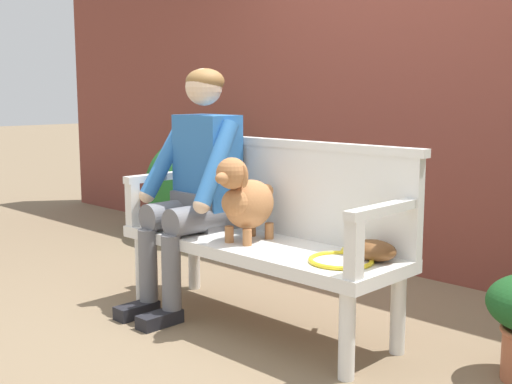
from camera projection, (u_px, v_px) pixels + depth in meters
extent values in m
plane|color=#7A664C|center=(256.00, 325.00, 3.37)|extent=(40.00, 40.00, 0.00)
cube|color=brown|center=(419.00, 100.00, 4.27)|extent=(8.00, 0.30, 2.27)
ellipsoid|color=#1E5B23|center=(201.00, 186.00, 5.34)|extent=(0.92, 0.90, 0.86)
cube|color=white|center=(256.00, 247.00, 3.30)|extent=(1.59, 0.51, 0.06)
cylinder|color=white|center=(142.00, 270.00, 3.70)|extent=(0.07, 0.07, 0.38)
cylinder|color=white|center=(347.00, 335.00, 2.71)|extent=(0.07, 0.07, 0.38)
cylinder|color=white|center=(194.00, 258.00, 3.97)|extent=(0.07, 0.07, 0.38)
cylinder|color=white|center=(398.00, 313.00, 2.98)|extent=(0.07, 0.07, 0.38)
cube|color=white|center=(286.00, 191.00, 3.42)|extent=(1.59, 0.05, 0.46)
cube|color=white|center=(286.00, 143.00, 3.39)|extent=(1.63, 0.06, 0.04)
cube|color=white|center=(133.00, 205.00, 3.66)|extent=(0.06, 0.06, 0.24)
cube|color=white|center=(163.00, 176.00, 3.78)|extent=(0.06, 0.51, 0.04)
cube|color=white|center=(354.00, 250.00, 2.61)|extent=(0.06, 0.06, 0.24)
cube|color=white|center=(385.00, 209.00, 2.74)|extent=(0.06, 0.51, 0.04)
cube|color=black|center=(137.00, 310.00, 3.49)|extent=(0.10, 0.24, 0.07)
cylinder|color=slate|center=(148.00, 265.00, 3.51)|extent=(0.10, 0.10, 0.39)
cylinder|color=slate|center=(171.00, 214.00, 3.59)|extent=(0.15, 0.32, 0.15)
cube|color=black|center=(160.00, 319.00, 3.35)|extent=(0.10, 0.24, 0.07)
cylinder|color=slate|center=(171.00, 272.00, 3.37)|extent=(0.10, 0.10, 0.39)
cylinder|color=slate|center=(195.00, 219.00, 3.45)|extent=(0.15, 0.32, 0.15)
cube|color=slate|center=(205.00, 209.00, 3.63)|extent=(0.32, 0.24, 0.20)
cube|color=#2D6BB2|center=(207.00, 162.00, 3.60)|extent=(0.34, 0.22, 0.52)
cylinder|color=#2D6BB2|center=(166.00, 158.00, 3.66)|extent=(0.14, 0.33, 0.45)
sphere|color=beige|center=(147.00, 195.00, 3.62)|extent=(0.09, 0.09, 0.09)
cylinder|color=#2D6BB2|center=(217.00, 163.00, 3.37)|extent=(0.14, 0.33, 0.45)
sphere|color=beige|center=(202.00, 205.00, 3.30)|extent=(0.09, 0.09, 0.09)
sphere|color=beige|center=(204.00, 87.00, 3.53)|extent=(0.20, 0.20, 0.20)
ellipsoid|color=olive|center=(205.00, 81.00, 3.53)|extent=(0.21, 0.21, 0.14)
cylinder|color=#AD7042|center=(229.00, 234.00, 3.26)|extent=(0.05, 0.05, 0.08)
cylinder|color=#AD7042|center=(247.00, 237.00, 3.20)|extent=(0.05, 0.05, 0.08)
cylinder|color=#AD7042|center=(252.00, 228.00, 3.41)|extent=(0.05, 0.05, 0.08)
cylinder|color=#AD7042|center=(269.00, 231.00, 3.34)|extent=(0.05, 0.05, 0.08)
ellipsoid|color=#AD7042|center=(249.00, 204.00, 3.28)|extent=(0.24, 0.33, 0.25)
sphere|color=#AD7042|center=(236.00, 203.00, 3.19)|extent=(0.14, 0.14, 0.14)
sphere|color=#AD7042|center=(232.00, 173.00, 3.15)|extent=(0.15, 0.15, 0.15)
ellipsoid|color=#AD7042|center=(223.00, 178.00, 3.09)|extent=(0.07, 0.10, 0.06)
ellipsoid|color=#AD7042|center=(223.00, 174.00, 3.19)|extent=(0.05, 0.04, 0.11)
ellipsoid|color=#AD7042|center=(244.00, 176.00, 3.12)|extent=(0.05, 0.04, 0.11)
sphere|color=#AD7042|center=(267.00, 191.00, 3.39)|extent=(0.07, 0.07, 0.07)
torus|color=yellow|center=(341.00, 260.00, 2.88)|extent=(0.40, 0.40, 0.02)
cylinder|color=silver|center=(341.00, 262.00, 2.88)|extent=(0.25, 0.25, 0.00)
cube|color=yellow|center=(345.00, 251.00, 3.04)|extent=(0.07, 0.08, 0.02)
cylinder|color=black|center=(349.00, 244.00, 3.17)|extent=(0.13, 0.20, 0.03)
ellipsoid|color=brown|center=(374.00, 250.00, 2.92)|extent=(0.25, 0.21, 0.09)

